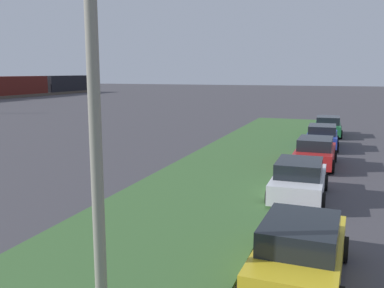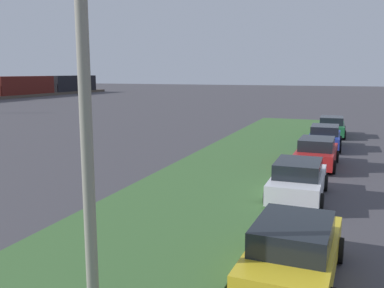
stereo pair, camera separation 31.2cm
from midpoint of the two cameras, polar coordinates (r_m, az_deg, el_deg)
The scene contains 7 objects.
grass_median at distance 14.54m, azimuth -1.49°, elevation -9.02°, with size 60.00×6.00×0.12m, color #3D6633.
parked_car_yellow at distance 10.21m, azimuth 14.33°, elevation -13.70°, with size 4.35×2.12×1.47m.
parked_car_white at distance 16.53m, azimuth 14.54°, elevation -4.66°, with size 4.31×2.05×1.47m.
parked_car_red at distance 22.26m, azimuth 16.71°, elevation -1.12°, with size 4.32×2.06×1.47m.
parked_car_blue at distance 27.68m, azimuth 17.63°, elevation 0.88°, with size 4.34×2.09×1.47m.
parked_car_green at distance 33.19m, azimuth 18.40°, elevation 2.22°, with size 4.36×2.13×1.47m.
streetlight at distance 8.08m, azimuth -10.82°, elevation 7.19°, with size 0.72×2.87×7.50m.
Camera 2 is at (-2.70, 3.08, 4.71)m, focal length 39.87 mm.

